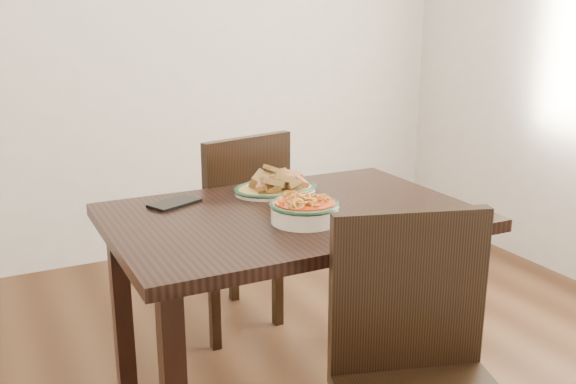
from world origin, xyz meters
name	(u,v)px	position (x,y,z in m)	size (l,w,h in m)	color
wall_back	(166,26)	(0.00, 1.75, 1.30)	(3.50, 0.10, 2.60)	silver
dining_table	(291,241)	(-0.13, -0.01, 0.65)	(1.16, 0.77, 0.75)	black
chair_far	(234,223)	(-0.06, 0.66, 0.50)	(0.51, 0.51, 0.89)	black
chair_near	(420,370)	(-0.08, -0.64, 0.50)	(0.52, 0.52, 0.89)	black
fish_plate	(275,180)	(-0.07, 0.21, 0.79)	(0.30, 0.24, 0.11)	beige
noodle_bowl	(305,208)	(-0.14, -0.13, 0.79)	(0.22, 0.22, 0.08)	white
smartphone	(175,203)	(-0.44, 0.23, 0.76)	(0.17, 0.09, 0.01)	black
napkin	(289,179)	(0.04, 0.34, 0.76)	(0.12, 0.10, 0.01)	maroon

